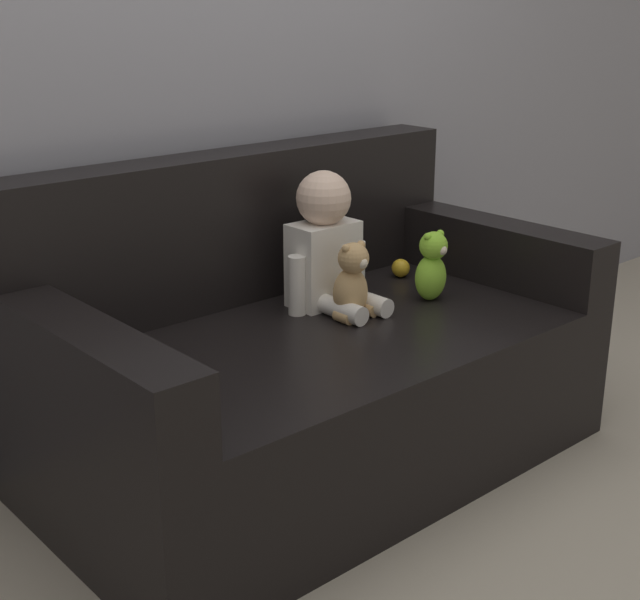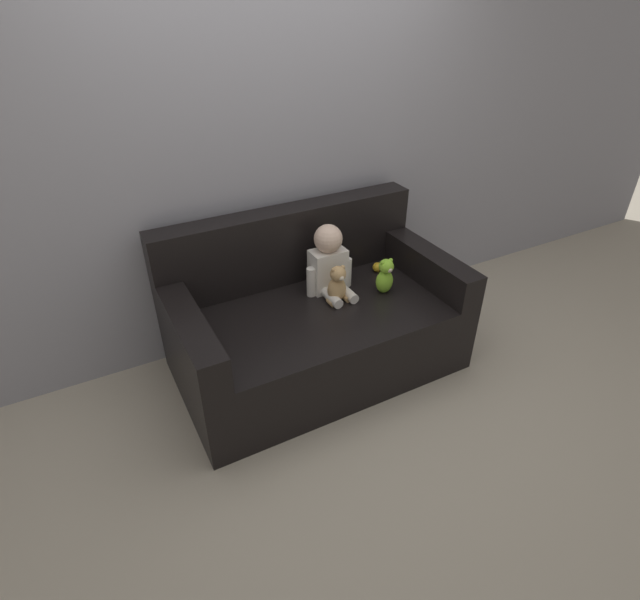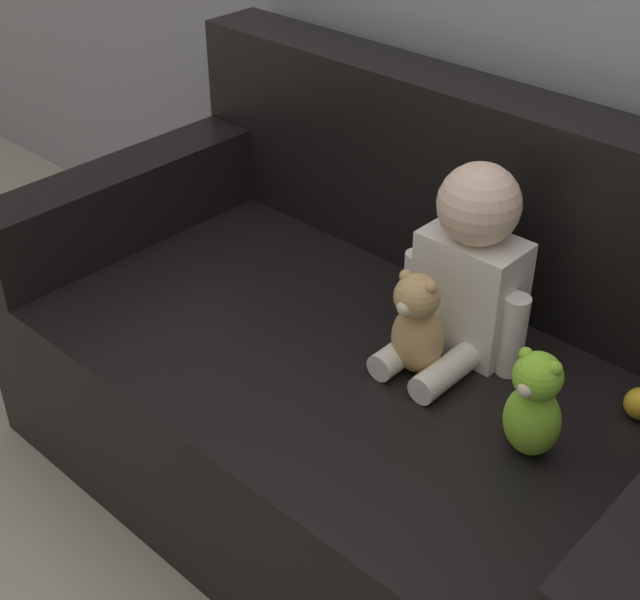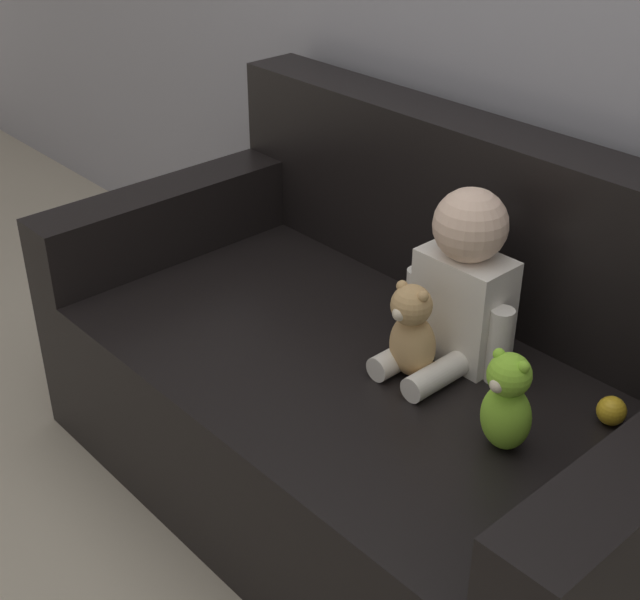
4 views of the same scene
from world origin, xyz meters
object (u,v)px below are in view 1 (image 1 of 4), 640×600
(person_baby, at_px, (327,247))
(plush_toy_side, at_px, (432,266))
(teddy_bear_brown, at_px, (352,283))
(couch, at_px, (305,362))
(toy_ball, at_px, (401,268))

(person_baby, bearing_deg, plush_toy_side, -33.22)
(teddy_bear_brown, distance_m, plush_toy_side, 0.32)
(person_baby, bearing_deg, couch, -154.26)
(person_baby, distance_m, toy_ball, 0.44)
(plush_toy_side, bearing_deg, couch, 165.51)
(couch, height_order, toy_ball, couch)
(person_baby, relative_size, plush_toy_side, 1.87)
(teddy_bear_brown, bearing_deg, couch, 152.84)
(couch, xyz_separation_m, teddy_bear_brown, (0.14, -0.07, 0.25))
(plush_toy_side, xyz_separation_m, toy_ball, (0.11, 0.24, -0.08))
(couch, height_order, person_baby, couch)
(couch, height_order, teddy_bear_brown, couch)
(teddy_bear_brown, relative_size, toy_ball, 3.72)
(teddy_bear_brown, bearing_deg, person_baby, 81.49)
(person_baby, distance_m, teddy_bear_brown, 0.17)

